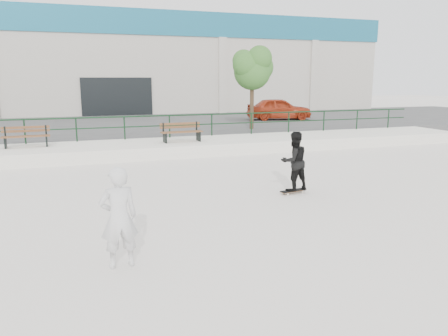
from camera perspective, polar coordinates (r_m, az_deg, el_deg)
name	(u,v)px	position (r m, az deg, el deg)	size (l,w,h in m)	color
ground	(229,224)	(9.66, 0.69, -7.30)	(120.00, 120.00, 0.00)	silver
ledge	(153,148)	(18.59, -9.24, 2.55)	(30.00, 3.00, 0.50)	silver
parking_strip	(128,127)	(26.94, -12.39, 5.21)	(60.00, 14.00, 0.50)	#3E3E3E
railing	(147,122)	(19.74, -10.00, 5.95)	(28.00, 0.06, 1.03)	#12321A
commercial_building	(107,62)	(40.74, -15.09, 13.26)	(44.20, 16.33, 8.00)	#BCB6A9
bench_left	(26,137)	(18.74, -24.45, 3.75)	(1.79, 0.59, 0.81)	brown
bench_right	(181,132)	(18.60, -5.59, 4.68)	(1.78, 0.59, 0.81)	brown
tree	(253,67)	(23.27, 3.78, 13.01)	(2.41, 2.14, 4.28)	#4C3826
red_car	(279,109)	(28.75, 7.19, 7.69)	(1.66, 4.13, 1.41)	#A12D13
skateboard	(293,191)	(12.27, 9.01, -2.96)	(0.80, 0.35, 0.09)	black
standing_skater	(294,161)	(12.09, 9.14, 0.88)	(0.79, 0.62, 1.63)	black
seated_skater	(119,218)	(7.49, -13.57, -6.33)	(0.63, 0.41, 1.73)	silver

